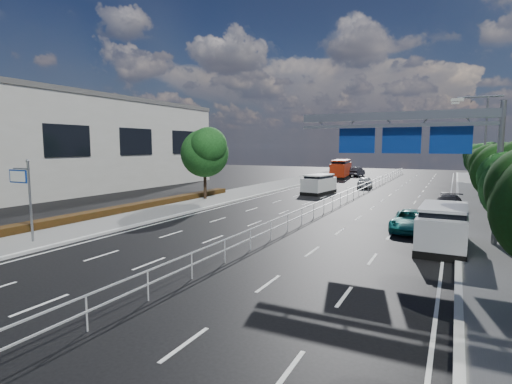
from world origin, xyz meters
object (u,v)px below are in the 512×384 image
at_px(white_minivan, 319,184).
at_px(near_car_dark, 356,172).
at_px(toilet_sign, 24,186).
at_px(overhead_gantry, 416,134).
at_px(near_car_silver, 365,182).
at_px(silver_minivan, 443,227).
at_px(parked_car_dark, 448,204).
at_px(parked_car_teal, 411,221).
at_px(red_bus, 341,168).

bearing_deg(white_minivan, near_car_dark, 102.08).
bearing_deg(toilet_sign, overhead_gantry, 29.60).
xyz_separation_m(white_minivan, near_car_silver, (3.07, 8.50, -0.31)).
height_order(white_minivan, near_car_dark, white_minivan).
height_order(silver_minivan, parked_car_dark, silver_minivan).
height_order(near_car_silver, near_car_dark, near_car_dark).
bearing_deg(white_minivan, near_car_silver, 78.04).
height_order(toilet_sign, near_car_dark, toilet_sign).
height_order(overhead_gantry, near_car_dark, overhead_gantry).
bearing_deg(near_car_silver, toilet_sign, 68.29).
xyz_separation_m(near_car_silver, near_car_dark, (-4.98, 17.73, 0.08)).
relative_size(toilet_sign, parked_car_teal, 0.98).
bearing_deg(toilet_sign, near_car_silver, 74.54).
xyz_separation_m(white_minivan, parked_car_teal, (10.57, -15.50, -0.39)).
bearing_deg(red_bus, parked_car_dark, -69.06).
xyz_separation_m(white_minivan, near_car_dark, (-1.91, 26.23, -0.24)).
bearing_deg(white_minivan, silver_minivan, -49.10).
xyz_separation_m(near_car_silver, silver_minivan, (9.30, -27.57, 0.36)).
distance_m(white_minivan, parked_car_teal, 18.77).
bearing_deg(overhead_gantry, red_bus, 109.80).
xyz_separation_m(red_bus, silver_minivan, (15.80, -41.17, -0.43)).
xyz_separation_m(near_car_dark, parked_car_teal, (12.48, -41.73, -0.15)).
distance_m(toilet_sign, near_car_dark, 54.00).
bearing_deg(parked_car_teal, toilet_sign, -144.74).
xyz_separation_m(toilet_sign, white_minivan, (6.88, 27.50, -1.94)).
distance_m(silver_minivan, parked_car_teal, 4.02).
xyz_separation_m(white_minivan, red_bus, (-3.43, 22.10, 0.48)).
distance_m(overhead_gantry, red_bus, 42.24).
distance_m(toilet_sign, parked_car_teal, 21.31).
xyz_separation_m(silver_minivan, parked_car_dark, (-0.00, 11.53, -0.38)).
height_order(parked_car_teal, parked_car_dark, parked_car_dark).
distance_m(toilet_sign, white_minivan, 28.42).
bearing_deg(red_bus, silver_minivan, -76.13).
relative_size(white_minivan, silver_minivan, 0.95).
relative_size(overhead_gantry, white_minivan, 2.07).
relative_size(toilet_sign, near_car_dark, 0.93).
relative_size(red_bus, silver_minivan, 1.87).
bearing_deg(red_bus, near_car_dark, 62.65).
relative_size(red_bus, parked_car_teal, 2.19).
distance_m(silver_minivan, parked_car_dark, 11.54).
height_order(red_bus, silver_minivan, red_bus).
height_order(white_minivan, parked_car_teal, white_minivan).
bearing_deg(silver_minivan, near_car_silver, 109.85).
relative_size(near_car_dark, parked_car_dark, 1.01).
bearing_deg(toilet_sign, near_car_dark, 84.71).
height_order(white_minivan, red_bus, red_bus).
distance_m(overhead_gantry, parked_car_dark, 11.18).
distance_m(red_bus, parked_car_dark, 33.60).
distance_m(red_bus, silver_minivan, 44.10).
relative_size(red_bus, near_car_silver, 2.40).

